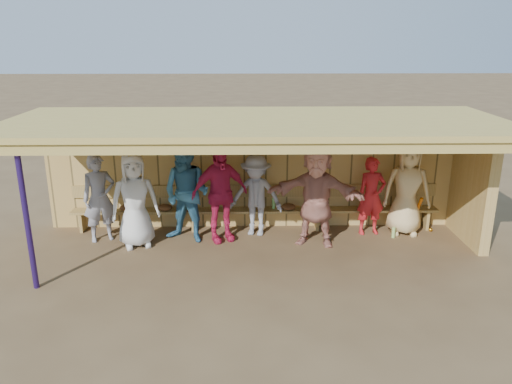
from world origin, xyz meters
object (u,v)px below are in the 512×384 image
player_a (99,198)px  bench (255,205)px  player_h (407,189)px  player_b (135,200)px  player_c (187,193)px  player_e (256,195)px  player_d (220,194)px  player_g (371,196)px  player_f (316,195)px

player_a → bench: bearing=-14.9°
player_a → player_h: 6.12m
player_b → player_c: bearing=-5.3°
player_e → player_h: player_h is taller
player_d → player_g: player_d is taller
player_b → player_h: (5.36, 0.53, 0.04)m
player_b → player_d: (1.60, 0.24, 0.05)m
player_a → player_d: size_ratio=0.90×
player_a → bench: size_ratio=0.23×
player_a → player_h: size_ratio=0.91×
player_h → bench: size_ratio=0.25×
player_a → player_e: player_a is taller
player_d → bench: player_d is taller
player_b → player_c: size_ratio=0.93×
player_b → player_g: (4.65, 0.52, -0.12)m
player_c → player_d: (0.64, 0.02, -0.02)m
player_b → player_d: size_ratio=0.95×
bench → player_g: bearing=-7.5°
player_c → player_g: 3.70m
player_b → player_e: 2.37m
player_a → player_e: size_ratio=1.04×
player_c → player_h: bearing=26.4°
player_h → bench: player_h is taller
player_c → player_e: player_c is taller
bench → player_b: bearing=-160.1°
player_d → player_e: (0.71, 0.29, -0.13)m
player_f → player_h: 1.97m
player_f → player_g: (1.19, 0.51, -0.19)m
player_c → player_f: size_ratio=0.99×
player_b → bench: bearing=1.5°
player_a → player_d: bearing=-26.2°
player_c → bench: (1.34, 0.61, -0.46)m
player_d → player_h: (3.76, 0.29, -0.01)m
player_h → player_e: bearing=-173.2°
player_g → player_d: bearing=177.2°
player_d → player_f: (1.85, -0.22, 0.03)m
player_b → player_f: bearing=-18.0°
player_a → player_h: (6.11, 0.23, 0.09)m
player_g → player_h: player_h is taller
player_a → player_f: (4.20, -0.27, 0.12)m
player_a → player_d: 2.36m
player_d → player_h: size_ratio=1.01×
player_h → player_g: bearing=-173.0°
player_g → bench: (-2.34, 0.31, -0.27)m
player_e → player_g: 2.34m
bench → player_d: bearing=-139.9°
player_e → bench: player_e is taller
player_e → player_c: bearing=-154.0°
player_d → player_g: (3.04, 0.28, -0.17)m
player_b → player_h: size_ratio=0.96×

